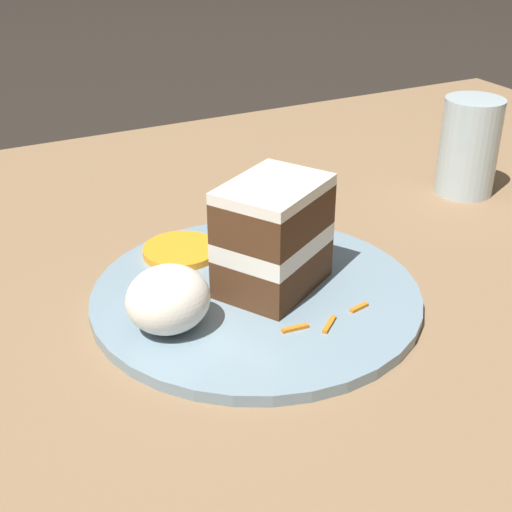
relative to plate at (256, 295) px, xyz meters
The scene contains 8 objects.
ground_plane 0.04m from the plate, 167.30° to the left, with size 6.00×6.00×0.00m, color black.
dining_table 0.03m from the plate, 167.30° to the left, with size 1.39×1.03×0.02m, color #846647.
plate is the anchor object (origin of this frame).
cake_slice 0.06m from the plate, behind, with size 0.12×0.11×0.10m.
cream_dollop 0.10m from the plate, 13.42° to the left, with size 0.07×0.06×0.06m, color white.
orange_garnish 0.10m from the plate, 70.78° to the right, with size 0.07×0.07×0.01m, color orange.
carrot_shreds_scatter 0.03m from the plate, 114.81° to the left, with size 0.18×0.17×0.00m.
drinking_glass 0.35m from the plate, 162.22° to the right, with size 0.07×0.07×0.11m.
Camera 1 is at (0.27, 0.47, 0.36)m, focal length 50.00 mm.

